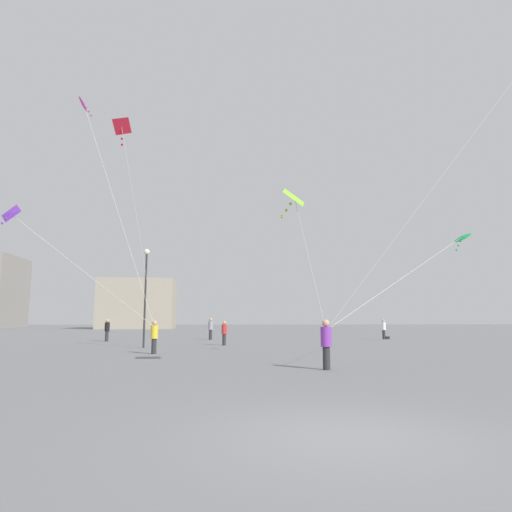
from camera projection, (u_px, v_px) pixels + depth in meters
The scene contains 15 objects.
ground_plane at pixel (346, 438), 6.34m from camera, with size 300.00×300.00×0.00m, color slate.
person_in_white at pixel (384, 328), 38.37m from camera, with size 0.37×0.37×1.70m.
person_in_black at pixel (107, 329), 34.56m from camera, with size 0.37×0.37×1.71m.
person_in_purple at pixel (326, 342), 15.06m from camera, with size 0.36×0.36×1.67m.
person_in_grey at pixel (211, 328), 37.40m from camera, with size 0.39×0.39×1.81m.
person_in_red at pixel (224, 332), 29.31m from camera, with size 0.35×0.35×1.59m.
person_in_yellow at pixel (154, 335), 21.97m from camera, with size 0.35×0.35×1.63m.
kite_violet_delta at pixel (13, 217), 18.55m from camera, with size 5.96×4.39×5.06m.
kite_emerald_diamond at pixel (461, 238), 23.15m from camera, with size 9.36×7.63×4.96m.
kite_lime_delta at pixel (295, 199), 14.85m from camera, with size 1.66×1.44×4.70m.
kite_magenta_diamond at pixel (85, 107), 24.87m from camera, with size 4.93×1.94×12.75m.
kite_crimson_delta at pixel (122, 134), 18.84m from camera, with size 1.32×5.04×8.70m.
building_centre_hall at pixel (139, 304), 84.82m from camera, with size 14.11×13.07×9.13m.
lamppost_east at pixel (146, 282), 27.26m from camera, with size 0.36×0.36×6.00m.
handbag_beside_flyer at pixel (388, 338), 38.38m from camera, with size 0.32×0.14×0.24m, color black.
Camera 1 is at (-1.66, -6.56, 1.67)m, focal length 31.31 mm.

